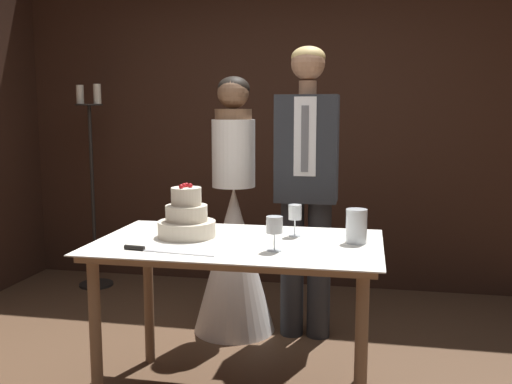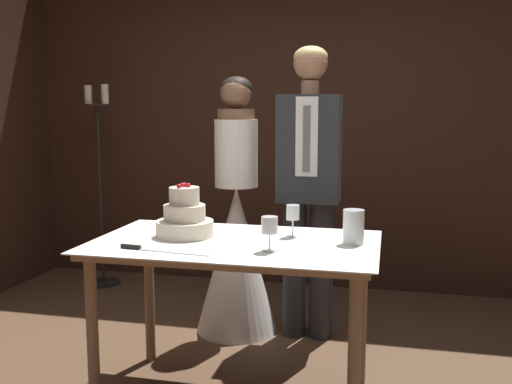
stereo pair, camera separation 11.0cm
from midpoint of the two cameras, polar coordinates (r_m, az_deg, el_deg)
wall_back at (r=4.78m, az=2.02°, el=8.28°), size 4.66×0.12×2.95m
cake_table at (r=2.84m, az=-2.90°, el=-6.85°), size 1.40×0.84×0.82m
tiered_cake at (r=2.92m, az=-8.03°, el=-2.68°), size 0.29×0.29×0.28m
cake_knife at (r=2.67m, az=-11.60°, el=-5.68°), size 0.45×0.07×0.02m
wine_glass_near at (r=2.60m, az=0.64°, el=-3.50°), size 0.08×0.08×0.16m
wine_glass_middle at (r=2.90m, az=2.83°, el=-2.15°), size 0.07×0.07×0.16m
hurricane_candle at (r=2.79m, az=8.89°, el=-3.47°), size 0.10×0.10×0.17m
bride at (r=3.77m, az=-3.06°, el=-4.84°), size 0.54×0.54×1.68m
groom at (r=3.61m, az=4.21°, el=1.37°), size 0.39×0.25×1.85m
candle_stand at (r=4.90m, az=-16.65°, el=0.07°), size 0.28×0.28×1.67m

